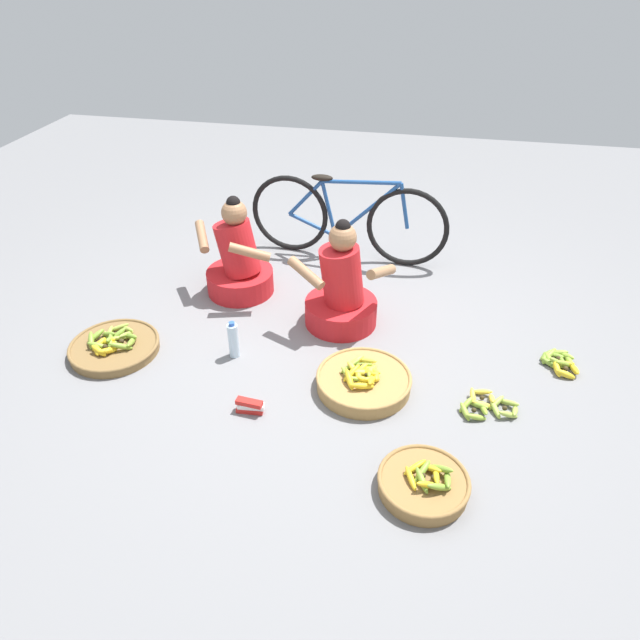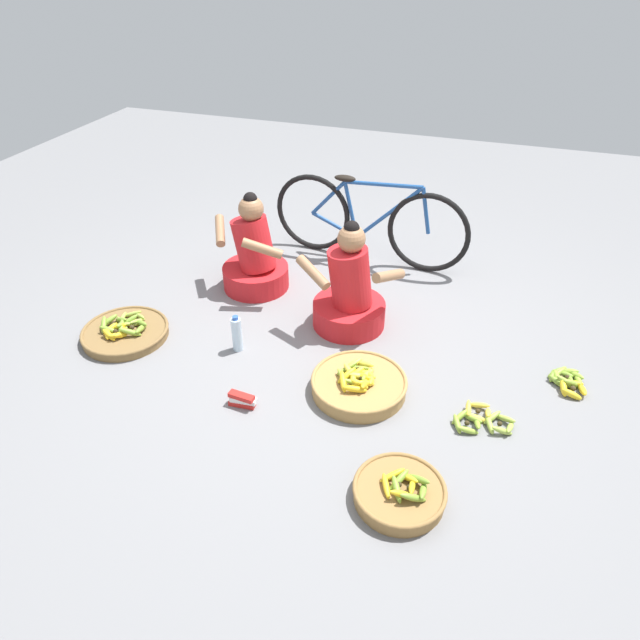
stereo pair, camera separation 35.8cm
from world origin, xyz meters
name	(u,v)px [view 2 (the right image)]	position (x,y,z in m)	size (l,w,h in m)	color
ground_plane	(329,346)	(0.00, 0.00, 0.00)	(10.00, 10.00, 0.00)	slate
vendor_woman_front	(350,294)	(0.05, 0.30, 0.26)	(0.74, 0.52, 0.81)	red
vendor_woman_behind	(254,258)	(-0.80, 0.57, 0.25)	(0.69, 0.52, 0.80)	red
bicycle_leaning	(368,221)	(-0.08, 1.30, 0.36)	(1.70, 0.18, 0.73)	black
banana_basket_near_vendor	(125,332)	(-1.39, -0.35, 0.04)	(0.60, 0.60, 0.15)	brown
banana_basket_near_bicycle	(400,492)	(0.72, -1.10, 0.05)	(0.47, 0.47, 0.16)	olive
banana_basket_back_center	(359,384)	(0.31, -0.38, 0.06)	(0.60, 0.60, 0.17)	#A87F47
loose_bananas_front_right	(482,420)	(1.07, -0.43, 0.03)	(0.37, 0.29, 0.08)	#9EB747
loose_bananas_mid_right	(567,380)	(1.54, 0.10, 0.03)	(0.25, 0.30, 0.10)	#8CAD38
water_bottle	(237,334)	(-0.58, -0.23, 0.13)	(0.07, 0.07, 0.27)	silver
packet_carton_stack	(242,400)	(-0.32, -0.73, 0.04)	(0.17, 0.07, 0.09)	red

